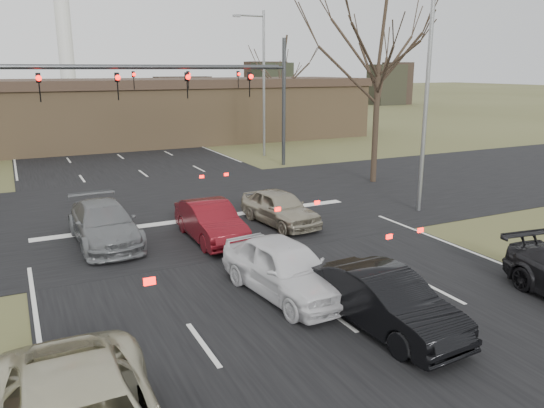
{
  "coord_description": "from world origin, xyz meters",
  "views": [
    {
      "loc": [
        -6.93,
        -7.5,
        6.14
      ],
      "look_at": [
        0.24,
        6.99,
        2.0
      ],
      "focal_mm": 35.0,
      "sensor_mm": 36.0,
      "label": 1
    }
  ],
  "objects_px": {
    "streetlight_right_near": "(424,82)",
    "car_silver_ahead": "(280,208)",
    "streetlight_right_far": "(262,77)",
    "car_grey_ahead": "(104,224)",
    "building": "(126,111)",
    "car_black_hatch": "(385,301)",
    "car_white_sedan": "(285,268)",
    "mast_arm_near": "(59,100)",
    "mast_arm_far": "(243,87)",
    "car_red_ahead": "(211,221)"
  },
  "relations": [
    {
      "from": "mast_arm_far",
      "to": "streetlight_right_near",
      "type": "xyz_separation_m",
      "value": [
        2.64,
        -13.0,
        0.57
      ]
    },
    {
      "from": "car_white_sedan",
      "to": "car_grey_ahead",
      "type": "relative_size",
      "value": 0.91
    },
    {
      "from": "building",
      "to": "car_black_hatch",
      "type": "distance_m",
      "value": 36.25
    },
    {
      "from": "mast_arm_far",
      "to": "car_black_hatch",
      "type": "xyz_separation_m",
      "value": [
        -5.47,
        -21.18,
        -4.29
      ]
    },
    {
      "from": "car_grey_ahead",
      "to": "car_red_ahead",
      "type": "xyz_separation_m",
      "value": [
        3.57,
        -1.35,
        -0.02
      ]
    },
    {
      "from": "car_grey_ahead",
      "to": "car_silver_ahead",
      "type": "bearing_deg",
      "value": -6.96
    },
    {
      "from": "car_silver_ahead",
      "to": "car_black_hatch",
      "type": "bearing_deg",
      "value": -107.36
    },
    {
      "from": "streetlight_right_near",
      "to": "car_white_sedan",
      "type": "bearing_deg",
      "value": -150.31
    },
    {
      "from": "streetlight_right_far",
      "to": "car_red_ahead",
      "type": "height_order",
      "value": "streetlight_right_far"
    },
    {
      "from": "mast_arm_far",
      "to": "car_silver_ahead",
      "type": "xyz_separation_m",
      "value": [
        -3.67,
        -12.13,
        -4.31
      ]
    },
    {
      "from": "car_black_hatch",
      "to": "car_silver_ahead",
      "type": "bearing_deg",
      "value": 74.82
    },
    {
      "from": "mast_arm_near",
      "to": "streetlight_right_far",
      "type": "distance_m",
      "value": 20.2
    },
    {
      "from": "building",
      "to": "mast_arm_near",
      "type": "relative_size",
      "value": 3.5
    },
    {
      "from": "streetlight_right_far",
      "to": "car_silver_ahead",
      "type": "bearing_deg",
      "value": -112.9
    },
    {
      "from": "mast_arm_far",
      "to": "streetlight_right_near",
      "type": "bearing_deg",
      "value": -78.53
    },
    {
      "from": "building",
      "to": "streetlight_right_far",
      "type": "height_order",
      "value": "streetlight_right_far"
    },
    {
      "from": "car_white_sedan",
      "to": "car_black_hatch",
      "type": "height_order",
      "value": "car_white_sedan"
    },
    {
      "from": "streetlight_right_near",
      "to": "car_silver_ahead",
      "type": "bearing_deg",
      "value": 172.15
    },
    {
      "from": "car_black_hatch",
      "to": "car_silver_ahead",
      "type": "height_order",
      "value": "car_black_hatch"
    },
    {
      "from": "streetlight_right_near",
      "to": "car_red_ahead",
      "type": "height_order",
      "value": "streetlight_right_near"
    },
    {
      "from": "streetlight_right_near",
      "to": "car_black_hatch",
      "type": "relative_size",
      "value": 2.26
    },
    {
      "from": "mast_arm_near",
      "to": "mast_arm_far",
      "type": "height_order",
      "value": "same"
    },
    {
      "from": "car_red_ahead",
      "to": "mast_arm_near",
      "type": "bearing_deg",
      "value": 148.29
    },
    {
      "from": "mast_arm_near",
      "to": "streetlight_right_near",
      "type": "relative_size",
      "value": 1.21
    },
    {
      "from": "streetlight_right_far",
      "to": "car_red_ahead",
      "type": "distance_m",
      "value": 20.16
    },
    {
      "from": "building",
      "to": "mast_arm_near",
      "type": "bearing_deg",
      "value": -106.13
    },
    {
      "from": "mast_arm_far",
      "to": "car_black_hatch",
      "type": "height_order",
      "value": "mast_arm_far"
    },
    {
      "from": "building",
      "to": "car_black_hatch",
      "type": "relative_size",
      "value": 9.58
    },
    {
      "from": "car_white_sedan",
      "to": "car_silver_ahead",
      "type": "xyz_separation_m",
      "value": [
        3.01,
        6.19,
        -0.09
      ]
    },
    {
      "from": "mast_arm_near",
      "to": "car_silver_ahead",
      "type": "xyz_separation_m",
      "value": [
        7.74,
        -2.13,
        -4.37
      ]
    },
    {
      "from": "streetlight_right_far",
      "to": "car_white_sedan",
      "type": "relative_size",
      "value": 2.16
    },
    {
      "from": "car_grey_ahead",
      "to": "car_red_ahead",
      "type": "distance_m",
      "value": 3.81
    },
    {
      "from": "car_white_sedan",
      "to": "car_grey_ahead",
      "type": "height_order",
      "value": "car_white_sedan"
    },
    {
      "from": "car_black_hatch",
      "to": "streetlight_right_near",
      "type": "bearing_deg",
      "value": 41.28
    },
    {
      "from": "mast_arm_far",
      "to": "car_red_ahead",
      "type": "distance_m",
      "value": 15.16
    },
    {
      "from": "mast_arm_near",
      "to": "car_black_hatch",
      "type": "relative_size",
      "value": 2.74
    },
    {
      "from": "car_white_sedan",
      "to": "car_grey_ahead",
      "type": "distance_m",
      "value": 7.81
    },
    {
      "from": "building",
      "to": "car_white_sedan",
      "type": "bearing_deg",
      "value": -94.29
    },
    {
      "from": "building",
      "to": "car_black_hatch",
      "type": "height_order",
      "value": "building"
    },
    {
      "from": "mast_arm_near",
      "to": "streetlight_right_near",
      "type": "bearing_deg",
      "value": -12.05
    },
    {
      "from": "mast_arm_far",
      "to": "car_silver_ahead",
      "type": "height_order",
      "value": "mast_arm_far"
    },
    {
      "from": "building",
      "to": "car_white_sedan",
      "type": "height_order",
      "value": "building"
    },
    {
      "from": "streetlight_right_near",
      "to": "car_silver_ahead",
      "type": "xyz_separation_m",
      "value": [
        -6.31,
        0.87,
        -4.88
      ]
    },
    {
      "from": "mast_arm_near",
      "to": "mast_arm_far",
      "type": "relative_size",
      "value": 1.09
    },
    {
      "from": "car_white_sedan",
      "to": "car_silver_ahead",
      "type": "relative_size",
      "value": 1.12
    },
    {
      "from": "mast_arm_near",
      "to": "car_black_hatch",
      "type": "xyz_separation_m",
      "value": [
        5.95,
        -11.18,
        -4.34
      ]
    },
    {
      "from": "streetlight_right_far",
      "to": "car_silver_ahead",
      "type": "relative_size",
      "value": 2.42
    },
    {
      "from": "streetlight_right_near",
      "to": "car_black_hatch",
      "type": "bearing_deg",
      "value": -134.73
    },
    {
      "from": "car_grey_ahead",
      "to": "car_silver_ahead",
      "type": "xyz_separation_m",
      "value": [
        6.76,
        -0.66,
        -0.03
      ]
    },
    {
      "from": "streetlight_right_near",
      "to": "car_grey_ahead",
      "type": "distance_m",
      "value": 14.03
    }
  ]
}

